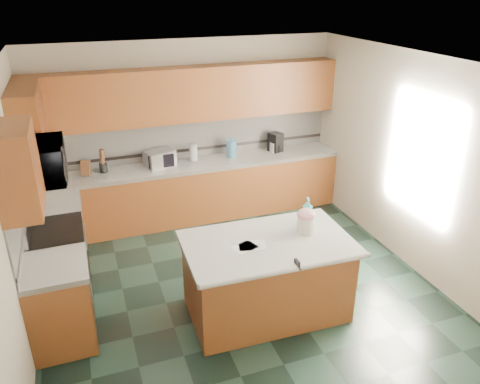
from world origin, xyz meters
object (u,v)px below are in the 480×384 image
knife_block (86,168)px  coffee_maker (275,142)px  toaster_oven (160,158)px  treat_jar (306,225)px  soap_bottle_island (307,212)px  island_top (268,244)px  island_base (267,279)px

knife_block → coffee_maker: (2.94, 0.03, 0.04)m
toaster_oven → coffee_maker: bearing=-17.2°
coffee_maker → treat_jar: bearing=-128.2°
knife_block → soap_bottle_island: bearing=-32.3°
treat_jar → coffee_maker: bearing=93.3°
island_top → soap_bottle_island: bearing=18.2°
island_top → treat_jar: 0.48m
island_top → soap_bottle_island: size_ratio=5.10×
treat_jar → knife_block: knife_block is taller
knife_block → island_top: bearing=-41.7°
treat_jar → soap_bottle_island: size_ratio=0.55×
treat_jar → coffee_maker: coffee_maker is taller
knife_block → island_base: bearing=-41.7°
island_base → soap_bottle_island: soap_bottle_island is taller
treat_jar → knife_block: bearing=150.4°
soap_bottle_island → knife_block: size_ratio=1.61×
island_base → island_top: 0.46m
island_base → coffee_maker: coffee_maker is taller
toaster_oven → treat_jar: bearing=-84.3°
treat_jar → coffee_maker: 2.68m
island_top → coffee_maker: coffee_maker is taller
toaster_oven → coffee_maker: 1.88m
island_top → treat_jar: (0.46, 0.03, 0.13)m
coffee_maker → island_base: bearing=-136.8°
treat_jar → soap_bottle_island: 0.17m
treat_jar → toaster_oven: toaster_oven is taller
soap_bottle_island → knife_block: (-2.25, 2.41, -0.07)m
soap_bottle_island → knife_block: bearing=150.2°
island_top → toaster_oven: 2.66m
island_base → treat_jar: 0.74m
island_base → soap_bottle_island: bearing=18.2°
island_top → island_base: bearing=1.7°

